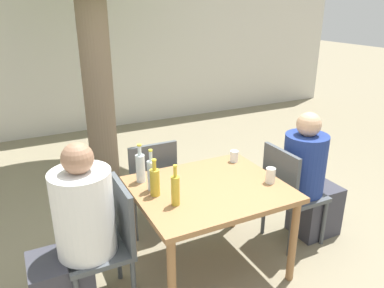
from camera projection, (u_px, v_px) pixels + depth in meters
ground_plane at (208, 266)px, 3.14m from camera, size 30.00×30.00×0.00m
cafe_building_wall at (88, 46)px, 6.05m from camera, size 10.00×0.08×2.80m
dining_table_front at (209, 197)px, 2.91m from camera, size 1.14×0.97×0.75m
patio_chair_0 at (109, 238)px, 2.62m from camera, size 0.44×0.44×0.93m
patio_chair_1 at (289, 190)px, 3.29m from camera, size 0.44×0.44×0.93m
patio_chair_2 at (150, 180)px, 3.46m from camera, size 0.44×0.44×0.93m
person_seated_0 at (75, 241)px, 2.51m from camera, size 0.60×0.40×1.27m
person_seated_1 at (309, 182)px, 3.38m from camera, size 0.59×0.37×1.22m
water_bottle_0 at (151, 175)px, 2.78m from camera, size 0.06×0.06×0.33m
water_bottle_1 at (140, 167)px, 2.92m from camera, size 0.07×0.07×0.31m
oil_cruet_2 at (155, 181)px, 2.72m from camera, size 0.07×0.07×0.29m
oil_cruet_3 at (175, 190)px, 2.58m from camera, size 0.06×0.06×0.30m
drinking_glass_0 at (234, 156)px, 3.31m from camera, size 0.07×0.07×0.10m
drinking_glass_1 at (271, 175)px, 2.92m from camera, size 0.08×0.08×0.12m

